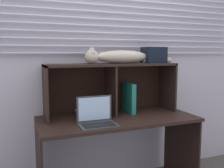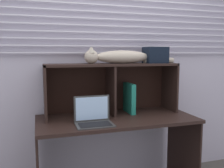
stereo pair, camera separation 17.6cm
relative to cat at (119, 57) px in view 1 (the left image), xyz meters
The scene contains 8 objects.
back_panel_with_blinds 0.24m from the cat, 109.78° to the left, with size 4.40×0.08×2.50m.
desk 0.74m from the cat, 116.54° to the right, with size 1.49×0.66×0.77m.
hutch_shelf_unit 0.24m from the cat, 156.21° to the left, with size 1.31×0.33×0.50m.
cat is the anchor object (origin of this frame).
laptop 0.69m from the cat, 137.85° to the right, with size 0.32×0.22×0.24m.
binder_upright 0.43m from the cat, ahead, with size 0.05×0.25×0.30m, color #1C7966.
book_stack 0.64m from the cat, behind, with size 0.20×0.25×0.05m.
storage_box 0.39m from the cat, ahead, with size 0.22×0.19×0.17m, color black.
Camera 1 is at (-0.88, -1.93, 1.38)m, focal length 39.54 mm.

